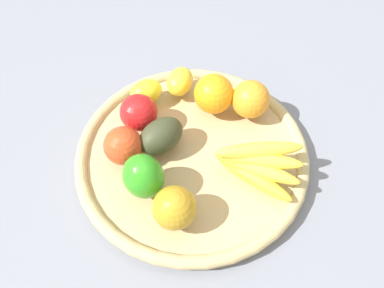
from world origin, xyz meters
The scene contains 12 objects.
ground_plane centered at (0.00, 0.00, 0.00)m, with size 2.40×2.40×0.00m, color slate.
basket centered at (0.00, 0.00, 0.02)m, with size 0.45×0.45×0.04m.
orange_0 centered at (0.09, 0.07, 0.08)m, with size 0.08×0.08×0.08m, color orange.
apple_1 centered at (-0.12, 0.05, 0.07)m, with size 0.07×0.07×0.07m, color #CD421E.
apple_0 centered at (-0.09, -0.11, 0.07)m, with size 0.07×0.07×0.07m, color #B3871E.
banana_bunch centered at (0.07, -0.10, 0.07)m, with size 0.15×0.15×0.07m.
apple_2 centered at (-0.06, 0.10, 0.07)m, with size 0.07×0.07×0.07m, color red.
bell_pepper centered at (-0.11, -0.03, 0.08)m, with size 0.08×0.07×0.09m, color #2D931D.
orange_1 centered at (0.15, 0.03, 0.07)m, with size 0.08×0.08×0.08m, color orange.
lemon_0 centered at (0.05, 0.15, 0.06)m, with size 0.07×0.05×0.05m, color yellow.
avocado centered at (-0.05, 0.04, 0.07)m, with size 0.09×0.06×0.06m, color #353B23.
lemon_1 centered at (-0.02, 0.16, 0.06)m, with size 0.07×0.05×0.05m, color yellow.
Camera 1 is at (-0.20, -0.36, 0.65)m, focal length 36.49 mm.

